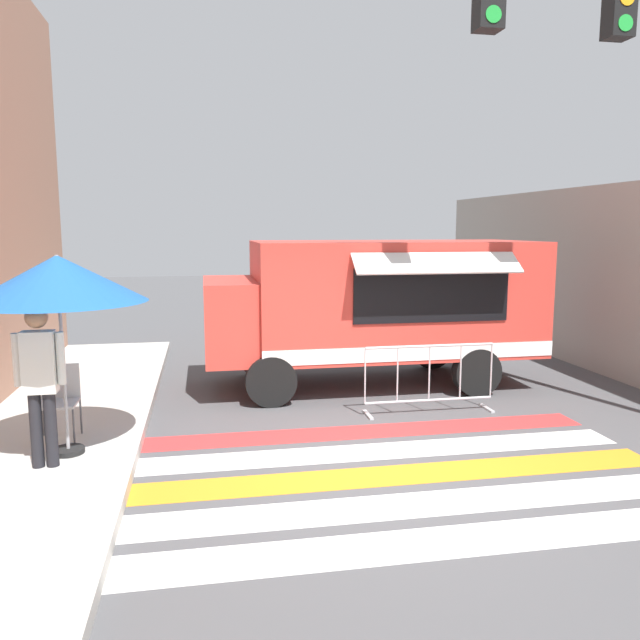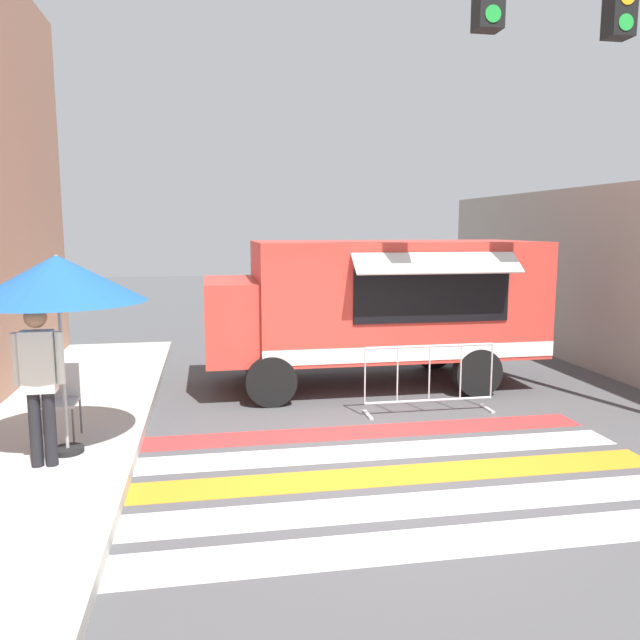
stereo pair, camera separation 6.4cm
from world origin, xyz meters
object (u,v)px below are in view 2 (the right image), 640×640
object	(u,v)px
food_truck	(369,302)
vendor_person	(39,376)
patio_umbrella	(57,279)
traffic_signal_pole	(622,78)
folding_chair	(58,394)
barricade_front	(429,379)

from	to	relation	value
food_truck	vendor_person	distance (m)	5.70
patio_umbrella	vendor_person	world-z (taller)	patio_umbrella
food_truck	vendor_person	size ratio (longest dim) A/B	3.20
traffic_signal_pole	patio_umbrella	bearing A→B (deg)	-178.65
traffic_signal_pole	folding_chair	xyz separation A→B (m)	(-7.12, 0.42, -3.92)
food_truck	traffic_signal_pole	bearing A→B (deg)	-48.90
patio_umbrella	barricade_front	distance (m)	5.28
food_truck	patio_umbrella	bearing A→B (deg)	-145.16
food_truck	barricade_front	world-z (taller)	food_truck
traffic_signal_pole	vendor_person	bearing A→B (deg)	-175.64
traffic_signal_pole	vendor_person	size ratio (longest dim) A/B	3.66
traffic_signal_pole	patio_umbrella	world-z (taller)	traffic_signal_pole
traffic_signal_pole	barricade_front	xyz separation A→B (m)	(-2.06, 1.10, -4.12)
food_truck	patio_umbrella	world-z (taller)	food_truck
food_truck	folding_chair	world-z (taller)	food_truck
food_truck	vendor_person	world-z (taller)	food_truck
barricade_front	food_truck	bearing A→B (deg)	104.41
vendor_person	barricade_front	distance (m)	5.31
food_truck	traffic_signal_pole	xyz separation A→B (m)	(2.52, -2.89, 3.15)
traffic_signal_pole	vendor_person	world-z (taller)	traffic_signal_pole
patio_umbrella	folding_chair	world-z (taller)	patio_umbrella
traffic_signal_pole	folding_chair	world-z (taller)	traffic_signal_pole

